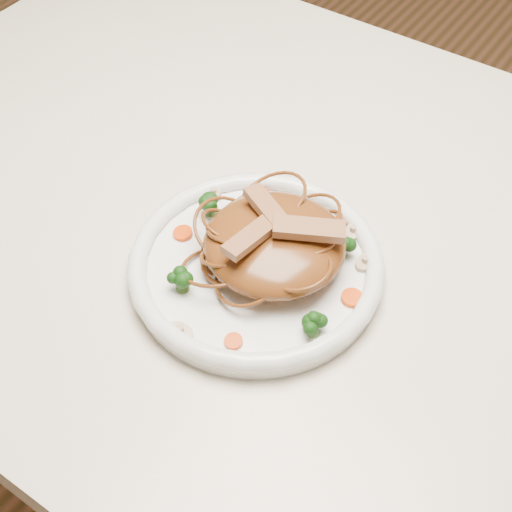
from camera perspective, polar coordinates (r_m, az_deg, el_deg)
The scene contains 20 objects.
ground at distance 1.46m, azimuth 1.72°, elevation -17.97°, with size 4.00×4.00×0.00m, color #4C351A.
table at distance 0.90m, azimuth 2.66°, elevation -1.23°, with size 1.20×0.80×0.75m.
plate at distance 0.76m, azimuth 0.00°, elevation -1.10°, with size 0.26×0.26×0.02m, color white.
noodle_mound at distance 0.74m, azimuth 1.47°, elevation 1.00°, with size 0.15×0.15×0.05m, color brown.
chicken_a at distance 0.71m, azimuth 4.16°, elevation 2.10°, with size 0.07×0.02×0.01m, color #A06F4B.
chicken_b at distance 0.73m, azimuth 0.89°, elevation 3.75°, with size 0.06×0.02×0.01m, color #A06F4B.
chicken_c at distance 0.70m, azimuth -0.47°, elevation 1.44°, with size 0.06×0.02×0.01m, color #A06F4B.
broccoli_0 at distance 0.75m, azimuth 6.73°, elevation 0.88°, with size 0.03×0.03×0.03m, color #12390B, non-canonical shape.
broccoli_1 at distance 0.80m, azimuth -3.60°, elevation 4.16°, with size 0.03×0.03×0.03m, color #12390B, non-canonical shape.
broccoli_2 at distance 0.73m, azimuth -5.82°, elevation -1.84°, with size 0.02×0.02×0.03m, color #12390B, non-canonical shape.
broccoli_3 at distance 0.69m, azimuth 4.54°, elevation -5.31°, with size 0.02×0.02×0.03m, color #12390B, non-canonical shape.
carrot_0 at distance 0.79m, azimuth 6.29°, elevation 2.52°, with size 0.02×0.02×0.01m, color #E74208.
carrot_1 at distance 0.78m, azimuth -5.72°, elevation 1.78°, with size 0.02×0.02×0.01m, color #E74208.
carrot_2 at distance 0.73m, azimuth 7.51°, elevation -3.26°, with size 0.02×0.02×0.01m, color #E74208.
carrot_3 at distance 0.82m, azimuth 0.50°, elevation 4.79°, with size 0.02×0.02×0.01m, color #E74208.
carrot_4 at distance 0.69m, azimuth -1.77°, elevation -6.66°, with size 0.02×0.02×0.01m, color #E74208.
mushroom_0 at distance 0.70m, azimuth -5.97°, elevation -5.88°, with size 0.03×0.03×0.01m, color beige.
mushroom_1 at distance 0.76m, azimuth 8.52°, elevation -0.51°, with size 0.03×0.03×0.01m, color beige.
mushroom_2 at distance 0.82m, azimuth -3.31°, elevation 4.84°, with size 0.02×0.02×0.01m, color beige.
mushroom_3 at distance 0.79m, azimuth 7.56°, elevation 1.88°, with size 0.02×0.02×0.01m, color beige.
Camera 1 is at (0.29, -0.50, 1.34)m, focal length 51.32 mm.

